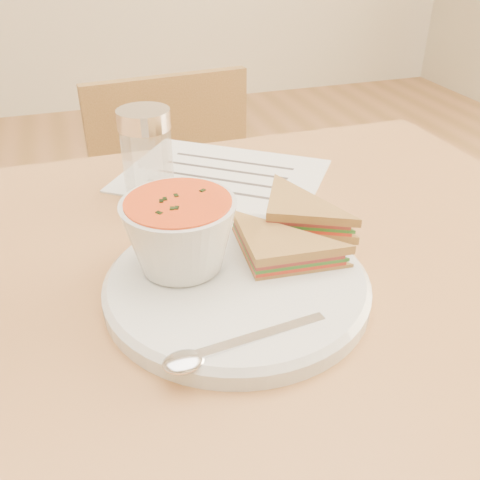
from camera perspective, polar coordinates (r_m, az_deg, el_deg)
name	(u,v)px	position (r m, az deg, el deg)	size (l,w,h in m)	color
dining_table	(206,470)	(0.87, -3.70, -23.33)	(1.00, 0.70, 0.75)	brown
chair_far	(200,276)	(1.19, -4.28, -3.81)	(0.36, 0.36, 0.80)	brown
plate	(237,286)	(0.56, -0.33, -4.88)	(0.27, 0.27, 0.02)	silver
soup_bowl	(180,238)	(0.55, -6.39, 0.26)	(0.12, 0.12, 0.08)	silver
sandwich_half_a	(256,273)	(0.53, 1.68, -3.57)	(0.11, 0.11, 0.03)	#AB833C
sandwich_half_b	(266,226)	(0.59, 2.75, 1.52)	(0.10, 0.10, 0.03)	#AB833C
spoon	(242,342)	(0.47, 0.24, -10.86)	(0.18, 0.04, 0.01)	silver
paper_menu	(222,176)	(0.81, -1.92, 6.89)	(0.29, 0.21, 0.00)	white
condiment_shaker	(147,156)	(0.73, -9.87, 8.87)	(0.07, 0.07, 0.12)	silver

